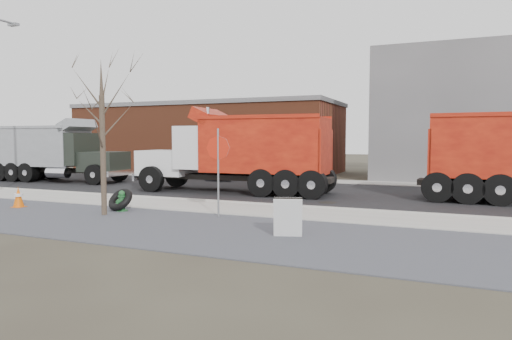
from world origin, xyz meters
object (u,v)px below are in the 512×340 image
at_px(sandwich_board, 288,217).
at_px(dump_truck_red_b, 240,150).
at_px(truck_tire, 120,200).
at_px(dump_truck_grey, 57,150).
at_px(fire_hydrant, 122,202).
at_px(stop_sign, 218,157).

relative_size(sandwich_board, dump_truck_red_b, 0.11).
distance_m(truck_tire, dump_truck_grey, 13.25).
distance_m(fire_hydrant, stop_sign, 4.04).
distance_m(truck_tire, stop_sign, 4.14).
height_order(truck_tire, dump_truck_grey, dump_truck_grey).
bearing_deg(stop_sign, truck_tire, -164.10).
bearing_deg(dump_truck_grey, truck_tire, -38.78).
bearing_deg(dump_truck_red_b, truck_tire, 72.99).
bearing_deg(truck_tire, stop_sign, 2.58).
bearing_deg(dump_truck_grey, fire_hydrant, -38.78).
xyz_separation_m(fire_hydrant, sandwich_board, (6.75, -1.68, 0.19)).
bearing_deg(fire_hydrant, dump_truck_red_b, 90.44).
xyz_separation_m(stop_sign, sandwich_board, (3.06, -1.95, -1.43)).
xyz_separation_m(fire_hydrant, dump_truck_red_b, (1.50, 6.69, 1.68)).
distance_m(sandwich_board, dump_truck_grey, 20.04).
bearing_deg(sandwich_board, dump_truck_grey, 134.56).
height_order(dump_truck_red_b, dump_truck_grey, dump_truck_red_b).
height_order(sandwich_board, dump_truck_red_b, dump_truck_red_b).
bearing_deg(fire_hydrant, sandwich_board, -0.91).
height_order(fire_hydrant, stop_sign, stop_sign).
bearing_deg(dump_truck_red_b, dump_truck_grey, -7.25).
relative_size(stop_sign, dump_truck_red_b, 0.30).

